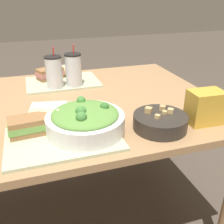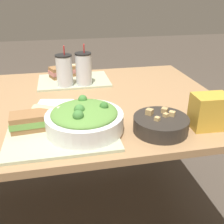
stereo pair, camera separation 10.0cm
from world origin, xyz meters
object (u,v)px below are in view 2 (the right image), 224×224
object	(u,v)px
drink_cup_dark	(64,71)
napkin_folded	(55,104)
salad_bowl	(84,118)
chip_bag	(209,112)
sandwich_near	(31,121)
baguette_far	(78,69)
soup_bowl	(161,124)
drink_cup_red	(84,70)
baguette_near	(56,115)
sandwich_far	(62,72)

from	to	relation	value
drink_cup_dark	napkin_folded	distance (m)	0.25
salad_bowl	chip_bag	world-z (taller)	chip_bag
sandwich_near	baguette_far	xyz separation A→B (m)	(0.23, 0.66, 0.00)
soup_bowl	drink_cup_red	size ratio (longest dim) A/B	0.95
soup_bowl	drink_cup_dark	size ratio (longest dim) A/B	0.97
sandwich_near	baguette_near	size ratio (longest dim) A/B	0.83
sandwich_near	salad_bowl	bearing A→B (deg)	-18.06
sandwich_near	napkin_folded	size ratio (longest dim) A/B	0.85
salad_bowl	sandwich_far	bearing A→B (deg)	95.17
chip_bag	baguette_near	bearing A→B (deg)	169.64
salad_bowl	chip_bag	bearing A→B (deg)	-6.69
sandwich_far	napkin_folded	size ratio (longest dim) A/B	0.91
baguette_near	chip_bag	bearing A→B (deg)	-73.86
sandwich_near	drink_cup_dark	size ratio (longest dim) A/B	0.73
drink_cup_dark	salad_bowl	bearing A→B (deg)	-84.28
salad_bowl	baguette_near	bearing A→B (deg)	144.03
salad_bowl	baguette_near	distance (m)	0.13
baguette_near	napkin_folded	bearing A→B (deg)	30.32
baguette_near	drink_cup_dark	distance (m)	0.44
soup_bowl	drink_cup_dark	xyz separation A→B (m)	(-0.34, 0.56, 0.06)
soup_bowl	sandwich_near	bearing A→B (deg)	168.88
baguette_far	sandwich_near	bearing A→B (deg)	149.21
drink_cup_red	baguette_far	bearing A→B (deg)	95.09
sandwich_far	chip_bag	distance (m)	0.91
salad_bowl	baguette_near	xyz separation A→B (m)	(-0.11, 0.08, -0.01)
soup_bowl	drink_cup_dark	bearing A→B (deg)	120.87
sandwich_near	napkin_folded	bearing A→B (deg)	65.21
sandwich_far	drink_cup_red	xyz separation A→B (m)	(0.11, -0.16, 0.05)
drink_cup_dark	baguette_near	bearing A→B (deg)	-97.19
baguette_near	napkin_folded	distance (m)	0.22
baguette_far	soup_bowl	bearing A→B (deg)	-172.89
baguette_near	drink_cup_dark	bearing A→B (deg)	21.80
drink_cup_red	chip_bag	world-z (taller)	drink_cup_red
baguette_near	napkin_folded	world-z (taller)	baguette_near
drink_cup_dark	sandwich_far	bearing A→B (deg)	93.42
sandwich_far	baguette_far	distance (m)	0.10
drink_cup_dark	soup_bowl	bearing A→B (deg)	-59.13
soup_bowl	chip_bag	bearing A→B (deg)	-2.22
sandwich_far	drink_cup_red	size ratio (longest dim) A/B	0.76
salad_bowl	chip_bag	xyz separation A→B (m)	(0.48, -0.06, 0.01)
sandwich_far	drink_cup_dark	bearing A→B (deg)	-109.67
soup_bowl	baguette_near	world-z (taller)	same
baguette_near	drink_cup_red	bearing A→B (deg)	8.99
soup_bowl	sandwich_far	size ratio (longest dim) A/B	1.25
sandwich_near	baguette_near	bearing A→B (deg)	13.20
drink_cup_dark	chip_bag	distance (m)	0.78
chip_bag	drink_cup_dark	bearing A→B (deg)	135.38
salad_bowl	baguette_far	size ratio (longest dim) A/B	1.93
salad_bowl	drink_cup_dark	xyz separation A→B (m)	(-0.05, 0.51, 0.03)
sandwich_near	drink_cup_red	world-z (taller)	drink_cup_red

